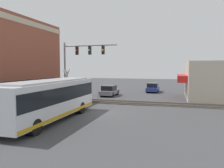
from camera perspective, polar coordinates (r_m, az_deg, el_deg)
ground_plane at (r=19.40m, az=-2.56°, el=-7.52°), size 120.00×120.00×0.00m
shop_building at (r=30.71m, az=26.99°, el=0.82°), size 10.50×10.00×4.72m
city_bus at (r=16.91m, az=-15.88°, el=-3.64°), size 10.42×2.59×3.06m
traffic_signal_gantry at (r=24.80m, az=-8.49°, el=6.61°), size 0.42×6.26×6.80m
crossing_signal at (r=23.90m, az=-11.69°, el=0.19°), size 1.41×1.18×3.81m
rail_track_near at (r=25.05m, az=1.90°, el=-4.76°), size 2.60×60.00×0.15m
parked_car_grey at (r=30.80m, az=-0.67°, el=-1.83°), size 4.34×1.82×1.48m
parked_car_blue at (r=36.08m, az=10.61°, el=-0.99°), size 4.48×1.82×1.50m
pedestrian_at_crossing at (r=23.40m, az=-10.11°, el=-3.16°), size 0.34×0.34×1.86m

